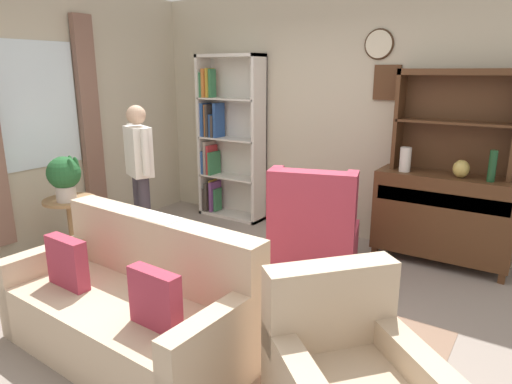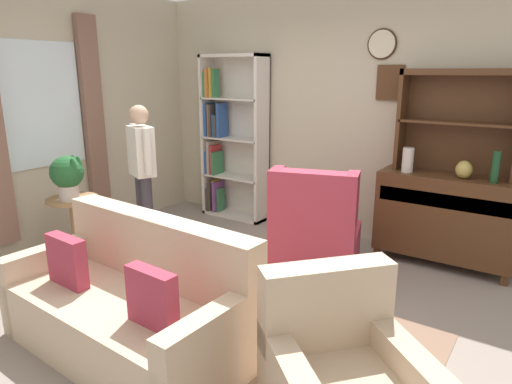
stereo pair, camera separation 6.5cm
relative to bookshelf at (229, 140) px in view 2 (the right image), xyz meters
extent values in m
cube|color=gray|center=(1.52, -1.94, -1.03)|extent=(5.40, 4.60, 0.02)
cube|color=#BCB299|center=(1.52, 0.19, 0.38)|extent=(5.00, 0.06, 2.80)
cylinder|color=beige|center=(1.91, 0.14, 1.14)|extent=(0.28, 0.03, 0.28)
torus|color=#382314|center=(1.91, 0.14, 1.14)|extent=(0.31, 0.02, 0.31)
cube|color=#4C2D19|center=(2.03, 0.14, 0.76)|extent=(0.28, 0.03, 0.36)
cube|color=#BCB299|center=(-1.01, -1.94, 0.38)|extent=(0.06, 4.20, 2.80)
cube|color=silver|center=(-0.97, -1.94, 0.53)|extent=(0.02, 0.90, 1.30)
cube|color=#7F5B4C|center=(-0.92, -1.36, 0.33)|extent=(0.08, 0.24, 2.30)
cube|color=#846651|center=(1.72, -2.24, -1.02)|extent=(2.93, 1.74, 0.01)
cube|color=silver|center=(-0.33, -0.01, 0.03)|extent=(0.04, 0.30, 2.10)
cube|color=silver|center=(0.53, -0.01, 0.03)|extent=(0.04, 0.30, 2.10)
cube|color=silver|center=(0.10, -0.01, 1.06)|extent=(0.90, 0.30, 0.04)
cube|color=silver|center=(0.10, -0.01, -1.00)|extent=(0.90, 0.30, 0.04)
cube|color=silver|center=(0.10, 0.13, 0.03)|extent=(0.90, 0.01, 2.10)
cube|color=silver|center=(0.10, -0.01, -0.48)|extent=(0.86, 0.30, 0.02)
cube|color=#3F3833|center=(-0.30, -0.03, -0.82)|extent=(0.03, 0.22, 0.30)
cube|color=#3F3833|center=(-0.25, -0.03, -0.78)|extent=(0.04, 0.24, 0.38)
cube|color=gold|center=(-0.21, -0.03, -0.76)|extent=(0.03, 0.16, 0.42)
cube|color=#723F7F|center=(-0.17, -0.03, -0.77)|extent=(0.04, 0.24, 0.40)
cube|color=#337247|center=(-0.13, -0.03, -0.82)|extent=(0.03, 0.15, 0.31)
cube|color=silver|center=(0.10, -0.01, 0.03)|extent=(0.86, 0.30, 0.02)
cube|color=#284C8C|center=(-0.30, -0.03, -0.31)|extent=(0.04, 0.23, 0.31)
cube|color=gray|center=(-0.25, -0.03, -0.25)|extent=(0.04, 0.23, 0.44)
cube|color=#B22D33|center=(-0.21, -0.03, -0.27)|extent=(0.03, 0.21, 0.39)
cube|color=#337247|center=(-0.17, -0.03, -0.32)|extent=(0.04, 0.24, 0.30)
cube|color=silver|center=(0.10, -0.01, 0.53)|extent=(0.86, 0.30, 0.02)
cube|color=#284C8C|center=(-0.29, -0.03, 0.25)|extent=(0.04, 0.21, 0.43)
cube|color=#CC7233|center=(-0.25, -0.03, 0.24)|extent=(0.03, 0.16, 0.41)
cube|color=#3F3833|center=(-0.21, -0.03, 0.25)|extent=(0.03, 0.21, 0.42)
cube|color=#284C8C|center=(-0.17, -0.03, 0.18)|extent=(0.04, 0.17, 0.29)
cube|color=#3F3833|center=(-0.13, -0.03, 0.18)|extent=(0.04, 0.21, 0.28)
cube|color=#284C8C|center=(-0.08, -0.03, 0.26)|extent=(0.04, 0.20, 0.44)
cube|color=#337247|center=(-0.29, -0.03, 0.70)|extent=(0.04, 0.21, 0.31)
cube|color=#CC7233|center=(-0.25, -0.03, 0.72)|extent=(0.04, 0.22, 0.36)
cube|color=gold|center=(-0.21, -0.03, 0.73)|extent=(0.03, 0.17, 0.37)
cube|color=#337247|center=(-0.17, -0.03, 0.72)|extent=(0.04, 0.12, 0.36)
cube|color=#4C2D19|center=(2.76, -0.08, -0.51)|extent=(1.30, 0.45, 0.82)
cube|color=#4C2D19|center=(2.16, -0.26, -0.97)|extent=(0.06, 0.06, 0.10)
cube|color=#4C2D19|center=(3.36, -0.26, -0.97)|extent=(0.06, 0.06, 0.10)
cube|color=#4C2D19|center=(2.16, 0.09, -0.97)|extent=(0.06, 0.06, 0.10)
cube|color=#4C2D19|center=(3.36, 0.09, -0.97)|extent=(0.06, 0.06, 0.10)
cube|color=#3D2414|center=(2.76, -0.30, -0.31)|extent=(1.20, 0.01, 0.14)
cube|color=#4C2D19|center=(2.23, 0.00, 0.40)|extent=(0.04, 0.26, 1.00)
cube|color=#4C2D19|center=(2.76, 0.00, 0.87)|extent=(1.10, 0.26, 0.06)
cube|color=#4C2D19|center=(2.76, 0.00, 0.40)|extent=(1.06, 0.26, 0.02)
cube|color=#4C2D19|center=(2.76, 0.12, 0.40)|extent=(1.10, 0.01, 1.00)
cylinder|color=beige|center=(2.37, -0.17, 0.02)|extent=(0.11, 0.11, 0.24)
ellipsoid|color=tan|center=(2.89, -0.15, -0.02)|extent=(0.15, 0.15, 0.17)
cylinder|color=#194223|center=(3.15, -0.17, 0.04)|extent=(0.07, 0.07, 0.29)
cube|color=#C6AD8E|center=(1.29, -2.87, -0.81)|extent=(1.84, 0.93, 0.42)
cube|color=#C6AD8E|center=(1.30, -2.55, -0.36)|extent=(1.81, 0.28, 0.48)
cube|color=#C6AD8E|center=(0.46, -2.84, -0.72)|extent=(0.18, 0.86, 0.60)
cube|color=#C6AD8E|center=(2.12, -2.91, -0.72)|extent=(0.18, 0.86, 0.60)
cube|color=#A33347|center=(0.83, -2.97, -0.42)|extent=(0.36, 0.12, 0.36)
cube|color=#A33347|center=(1.73, -3.01, -0.42)|extent=(0.36, 0.12, 0.36)
cube|color=white|center=(1.30, -2.55, -0.12)|extent=(0.37, 0.20, 0.00)
cube|color=#C6AD8E|center=(2.65, -2.57, -0.38)|extent=(0.63, 0.68, 0.48)
cube|color=#A33347|center=(1.77, -0.92, -0.81)|extent=(0.98, 0.99, 0.42)
cube|color=#A33347|center=(1.85, -1.21, -0.29)|extent=(0.80, 0.42, 0.63)
cube|color=#A33347|center=(2.17, -1.07, -0.19)|extent=(0.18, 0.30, 0.44)
cube|color=#A33347|center=(1.52, -1.27, -0.19)|extent=(0.18, 0.30, 0.44)
cylinder|color=#997047|center=(-0.48, -2.03, -0.40)|extent=(0.52, 0.52, 0.03)
cylinder|color=#997047|center=(-0.48, -2.03, -0.72)|extent=(0.08, 0.08, 0.60)
cylinder|color=#997047|center=(-0.48, -2.03, -1.01)|extent=(0.36, 0.36, 0.03)
cylinder|color=beige|center=(-0.44, -2.09, -0.31)|extent=(0.19, 0.19, 0.15)
sphere|color=#235B2D|center=(-0.44, -2.09, -0.10)|extent=(0.33, 0.33, 0.33)
ellipsoid|color=#235B2D|center=(-0.36, -2.00, -0.06)|extent=(0.10, 0.06, 0.23)
ellipsoid|color=#235B2D|center=(-0.32, -2.09, -0.06)|extent=(0.10, 0.06, 0.23)
ellipsoid|color=#235B2D|center=(-0.48, -1.98, -0.06)|extent=(0.10, 0.06, 0.23)
cylinder|color=#38333D|center=(-0.13, -1.41, -0.61)|extent=(0.16, 0.16, 0.82)
cylinder|color=#38333D|center=(0.03, -1.49, -0.61)|extent=(0.16, 0.16, 0.82)
cube|color=silver|center=(-0.05, -1.45, 0.06)|extent=(0.39, 0.32, 0.52)
sphere|color=tan|center=(-0.05, -1.45, 0.44)|extent=(0.26, 0.26, 0.20)
cylinder|color=silver|center=(-0.25, -1.36, 0.08)|extent=(0.11, 0.11, 0.48)
cylinder|color=silver|center=(0.15, -1.54, 0.08)|extent=(0.11, 0.11, 0.48)
camera|label=1|loc=(3.55, -4.71, 0.88)|focal=31.80mm
camera|label=2|loc=(3.61, -4.67, 0.88)|focal=31.80mm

